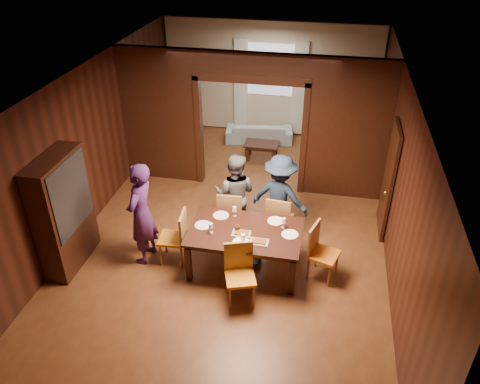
% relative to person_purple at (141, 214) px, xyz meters
% --- Properties ---
extents(floor, '(9.00, 9.00, 0.00)m').
position_rel_person_purple_xyz_m(floor, '(1.33, 1.18, -0.92)').
color(floor, '#582C18').
rests_on(floor, ground).
extents(ceiling, '(5.50, 9.00, 0.02)m').
position_rel_person_purple_xyz_m(ceiling, '(1.33, 1.18, 1.98)').
color(ceiling, silver).
rests_on(ceiling, room_walls).
extents(room_walls, '(5.52, 9.01, 2.90)m').
position_rel_person_purple_xyz_m(room_walls, '(1.33, 3.06, 0.59)').
color(room_walls, black).
rests_on(room_walls, floor).
extents(person_purple, '(0.50, 0.70, 1.83)m').
position_rel_person_purple_xyz_m(person_purple, '(0.00, 0.00, 0.00)').
color(person_purple, '#3A1B50').
rests_on(person_purple, floor).
extents(person_grey, '(0.80, 0.64, 1.59)m').
position_rel_person_purple_xyz_m(person_grey, '(1.35, 1.09, -0.12)').
color(person_grey, '#4E4E54').
rests_on(person_grey, floor).
extents(person_navy, '(1.15, 0.83, 1.61)m').
position_rel_person_purple_xyz_m(person_navy, '(2.15, 1.15, -0.11)').
color(person_navy, '#17253A').
rests_on(person_navy, floor).
extents(sofa, '(1.77, 0.89, 0.49)m').
position_rel_person_purple_xyz_m(sofa, '(1.16, 5.03, -0.67)').
color(sofa, '#9AB6C9').
rests_on(sofa, floor).
extents(serving_bowl, '(0.34, 0.34, 0.08)m').
position_rel_person_purple_xyz_m(serving_bowl, '(1.82, 0.24, -0.11)').
color(serving_bowl, black).
rests_on(serving_bowl, dining_table).
extents(dining_table, '(1.83, 1.14, 0.76)m').
position_rel_person_purple_xyz_m(dining_table, '(1.72, 0.09, -0.54)').
color(dining_table, black).
rests_on(dining_table, floor).
extents(coffee_table, '(0.80, 0.50, 0.40)m').
position_rel_person_purple_xyz_m(coffee_table, '(1.38, 4.06, -0.72)').
color(coffee_table, black).
rests_on(coffee_table, floor).
extents(chair_left, '(0.48, 0.48, 0.97)m').
position_rel_person_purple_xyz_m(chair_left, '(0.48, 0.04, -0.43)').
color(chair_left, '#C56D12').
rests_on(chair_left, floor).
extents(chair_right, '(0.56, 0.56, 0.97)m').
position_rel_person_purple_xyz_m(chair_right, '(3.01, 0.10, -0.43)').
color(chair_right, orange).
rests_on(chair_right, floor).
extents(chair_far_l, '(0.46, 0.46, 0.97)m').
position_rel_person_purple_xyz_m(chair_far_l, '(1.31, 0.95, -0.43)').
color(chair_far_l, '#EC4816').
rests_on(chair_far_l, floor).
extents(chair_far_r, '(0.48, 0.48, 0.97)m').
position_rel_person_purple_xyz_m(chair_far_r, '(2.19, 0.95, -0.43)').
color(chair_far_r, '#D65F14').
rests_on(chair_far_r, floor).
extents(chair_near, '(0.56, 0.56, 0.97)m').
position_rel_person_purple_xyz_m(chair_near, '(1.79, -0.69, -0.43)').
color(chair_near, orange).
rests_on(chair_near, floor).
extents(hutch, '(0.40, 1.20, 2.00)m').
position_rel_person_purple_xyz_m(hutch, '(-1.20, -0.32, 0.08)').
color(hutch, black).
rests_on(hutch, floor).
extents(door_right, '(0.06, 0.90, 2.10)m').
position_rel_person_purple_xyz_m(door_right, '(4.03, 1.68, 0.13)').
color(door_right, black).
rests_on(door_right, floor).
extents(window_far, '(1.20, 0.03, 1.30)m').
position_rel_person_purple_xyz_m(window_far, '(1.33, 5.62, 0.78)').
color(window_far, silver).
rests_on(window_far, back_wall).
extents(curtain_left, '(0.35, 0.06, 2.40)m').
position_rel_person_purple_xyz_m(curtain_left, '(0.58, 5.58, 0.33)').
color(curtain_left, white).
rests_on(curtain_left, back_wall).
extents(curtain_right, '(0.35, 0.06, 2.40)m').
position_rel_person_purple_xyz_m(curtain_right, '(2.08, 5.58, 0.33)').
color(curtain_right, white).
rests_on(curtain_right, back_wall).
extents(plate_left, '(0.27, 0.27, 0.01)m').
position_rel_person_purple_xyz_m(plate_left, '(1.02, 0.09, -0.15)').
color(plate_left, silver).
rests_on(plate_left, dining_table).
extents(plate_far_l, '(0.27, 0.27, 0.01)m').
position_rel_person_purple_xyz_m(plate_far_l, '(1.24, 0.42, -0.15)').
color(plate_far_l, silver).
rests_on(plate_far_l, dining_table).
extents(plate_far_r, '(0.27, 0.27, 0.01)m').
position_rel_person_purple_xyz_m(plate_far_r, '(2.17, 0.44, -0.15)').
color(plate_far_r, white).
rests_on(plate_far_r, dining_table).
extents(plate_right, '(0.27, 0.27, 0.01)m').
position_rel_person_purple_xyz_m(plate_right, '(2.44, 0.12, -0.15)').
color(plate_right, white).
rests_on(plate_right, dining_table).
extents(plate_near, '(0.27, 0.27, 0.01)m').
position_rel_person_purple_xyz_m(plate_near, '(1.71, -0.23, -0.15)').
color(plate_near, white).
rests_on(plate_near, dining_table).
extents(platter_a, '(0.30, 0.20, 0.04)m').
position_rel_person_purple_xyz_m(platter_a, '(1.68, -0.01, -0.14)').
color(platter_a, gray).
rests_on(platter_a, dining_table).
extents(platter_b, '(0.30, 0.20, 0.04)m').
position_rel_person_purple_xyz_m(platter_b, '(1.99, -0.17, -0.14)').
color(platter_b, gray).
rests_on(platter_b, dining_table).
extents(wineglass_left, '(0.08, 0.08, 0.18)m').
position_rel_person_purple_xyz_m(wineglass_left, '(1.19, -0.07, -0.07)').
color(wineglass_left, white).
rests_on(wineglass_left, dining_table).
extents(wineglass_far, '(0.08, 0.08, 0.18)m').
position_rel_person_purple_xyz_m(wineglass_far, '(1.47, 0.47, -0.07)').
color(wineglass_far, silver).
rests_on(wineglass_far, dining_table).
extents(wineglass_right, '(0.08, 0.08, 0.18)m').
position_rel_person_purple_xyz_m(wineglass_right, '(2.32, 0.30, -0.07)').
color(wineglass_right, silver).
rests_on(wineglass_right, dining_table).
extents(tumbler, '(0.07, 0.07, 0.14)m').
position_rel_person_purple_xyz_m(tumbler, '(1.74, -0.21, -0.09)').
color(tumbler, white).
rests_on(tumbler, dining_table).
extents(condiment_jar, '(0.08, 0.08, 0.11)m').
position_rel_person_purple_xyz_m(condiment_jar, '(1.59, 0.07, -0.10)').
color(condiment_jar, '#4E2412').
rests_on(condiment_jar, dining_table).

